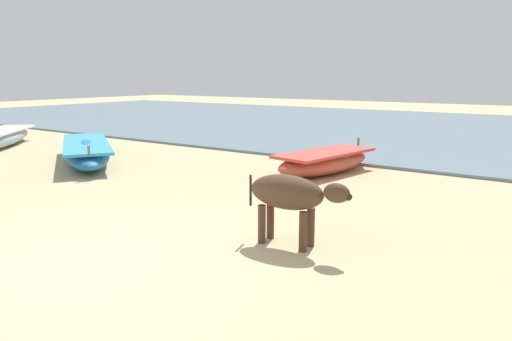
% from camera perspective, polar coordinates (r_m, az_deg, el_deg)
% --- Properties ---
extents(ground, '(80.00, 80.00, 0.00)m').
position_cam_1_polar(ground, '(6.81, -19.26, -10.09)').
color(ground, tan).
extents(sea_water, '(60.00, 20.00, 0.08)m').
position_cam_1_polar(sea_water, '(22.81, 21.40, 4.49)').
color(sea_water, slate).
rests_on(sea_water, ground).
extents(fishing_boat_1, '(4.77, 3.79, 0.79)m').
position_cam_1_polar(fishing_boat_1, '(14.22, -19.44, 2.14)').
color(fishing_boat_1, '#1E669E').
rests_on(fishing_boat_1, ground).
extents(fishing_boat_3, '(1.68, 3.38, 0.76)m').
position_cam_1_polar(fishing_boat_3, '(12.06, 8.12, 1.08)').
color(fishing_boat_3, '#B74733').
rests_on(fishing_boat_3, ground).
extents(cow_adult_dark, '(1.59, 0.52, 1.03)m').
position_cam_1_polar(cow_adult_dark, '(6.80, 4.05, -2.95)').
color(cow_adult_dark, '#4C3323').
rests_on(cow_adult_dark, ground).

